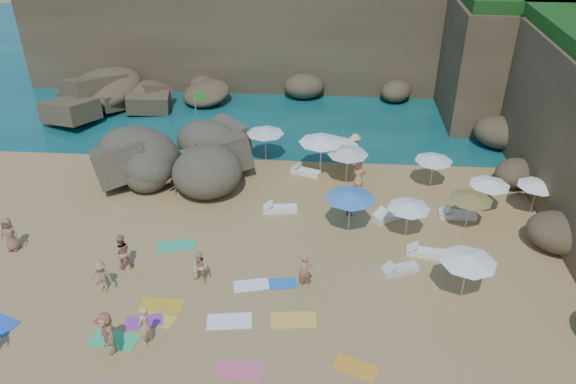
# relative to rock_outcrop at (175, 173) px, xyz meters

# --- Properties ---
(ground) EXTENTS (120.00, 120.00, 0.00)m
(ground) POSITION_rel_rock_outcrop_xyz_m (5.09, -7.98, 0.00)
(ground) COLOR tan
(ground) RESTS_ON ground
(seawater) EXTENTS (120.00, 120.00, 0.00)m
(seawater) POSITION_rel_rock_outcrop_xyz_m (5.09, 22.02, 0.00)
(seawater) COLOR #0C4751
(seawater) RESTS_ON ground
(cliff_back) EXTENTS (44.00, 8.00, 8.00)m
(cliff_back) POSITION_rel_rock_outcrop_xyz_m (7.09, 17.02, 4.00)
(cliff_back) COLOR brown
(cliff_back) RESTS_ON ground
(cliff_corner) EXTENTS (10.00, 12.00, 8.00)m
(cliff_corner) POSITION_rel_rock_outcrop_xyz_m (22.09, 12.02, 4.00)
(cliff_corner) COLOR brown
(cliff_corner) RESTS_ON ground
(rock_promontory) EXTENTS (12.00, 7.00, 2.00)m
(rock_promontory) POSITION_rel_rock_outcrop_xyz_m (-5.91, 8.02, 0.00)
(rock_promontory) COLOR brown
(rock_promontory) RESTS_ON ground
(marina_masts) EXTENTS (3.10, 0.10, 6.00)m
(marina_masts) POSITION_rel_rock_outcrop_xyz_m (-11.41, 22.02, 3.00)
(marina_masts) COLOR white
(marina_masts) RESTS_ON ground
(rock_outcrop) EXTENTS (8.27, 6.68, 3.01)m
(rock_outcrop) POSITION_rel_rock_outcrop_xyz_m (0.00, 0.00, 0.00)
(rock_outcrop) COLOR brown
(rock_outcrop) RESTS_ON ground
(flag_pole) EXTENTS (0.76, 0.09, 3.91)m
(flag_pole) POSITION_rel_rock_outcrop_xyz_m (0.90, 3.33, 2.49)
(flag_pole) COLOR silver
(flag_pole) RESTS_ON ground
(parasol_0) EXTENTS (2.30, 2.30, 2.17)m
(parasol_0) POSITION_rel_rock_outcrop_xyz_m (5.22, 2.03, 2.00)
(parasol_0) COLOR silver
(parasol_0) RESTS_ON ground
(parasol_1) EXTENTS (2.60, 2.60, 2.46)m
(parasol_1) POSITION_rel_rock_outcrop_xyz_m (8.61, 0.56, 2.26)
(parasol_1) COLOR silver
(parasol_1) RESTS_ON ground
(parasol_2) EXTENTS (2.04, 2.04, 1.92)m
(parasol_2) POSITION_rel_rock_outcrop_xyz_m (9.73, 1.33, 1.77)
(parasol_2) COLOR silver
(parasol_2) RESTS_ON ground
(parasol_3) EXTENTS (2.11, 2.11, 2.00)m
(parasol_3) POSITION_rel_rock_outcrop_xyz_m (14.88, -0.52, 1.83)
(parasol_3) COLOR silver
(parasol_3) RESTS_ON ground
(parasol_4) EXTENTS (2.09, 2.09, 1.98)m
(parasol_4) POSITION_rel_rock_outcrop_xyz_m (17.34, -3.00, 1.82)
(parasol_4) COLOR silver
(parasol_4) RESTS_ON ground
(parasol_5) EXTENTS (2.09, 2.09, 1.98)m
(parasol_5) POSITION_rel_rock_outcrop_xyz_m (12.96, -5.49, 1.81)
(parasol_5) COLOR silver
(parasol_5) RESTS_ON ground
(parasol_6) EXTENTS (2.14, 2.14, 2.03)m
(parasol_6) POSITION_rel_rock_outcrop_xyz_m (16.07, -4.58, 1.86)
(parasol_6) COLOR silver
(parasol_6) RESTS_ON ground
(parasol_7) EXTENTS (2.35, 2.35, 2.22)m
(parasol_7) POSITION_rel_rock_outcrop_xyz_m (10.12, -0.41, 2.04)
(parasol_7) COLOR silver
(parasol_7) RESTS_ON ground
(parasol_8) EXTENTS (2.05, 2.05, 1.94)m
(parasol_8) POSITION_rel_rock_outcrop_xyz_m (19.79, -2.89, 1.78)
(parasol_8) COLOR silver
(parasol_8) RESTS_ON ground
(parasol_9) EXTENTS (2.37, 2.37, 2.24)m
(parasol_9) POSITION_rel_rock_outcrop_xyz_m (14.87, -9.79, 2.06)
(parasol_9) COLOR silver
(parasol_9) RESTS_ON ground
(parasol_10) EXTENTS (2.45, 2.45, 2.32)m
(parasol_10) POSITION_rel_rock_outcrop_xyz_m (10.15, -5.24, 2.13)
(parasol_10) COLOR silver
(parasol_10) RESTS_ON ground
(lounger_0) EXTENTS (2.11, 1.65, 0.32)m
(lounger_0) POSITION_rel_rock_outcrop_xyz_m (12.44, -3.84, 0.16)
(lounger_0) COLOR white
(lounger_0) RESTS_ON ground
(lounger_1) EXTENTS (1.86, 1.12, 0.27)m
(lounger_1) POSITION_rel_rock_outcrop_xyz_m (7.75, 0.46, 0.14)
(lounger_1) COLOR white
(lounger_1) RESTS_ON ground
(lounger_2) EXTENTS (1.94, 0.72, 0.30)m
(lounger_2) POSITION_rel_rock_outcrop_xyz_m (15.83, -3.61, 0.15)
(lounger_2) COLOR silver
(lounger_2) RESTS_ON ground
(lounger_3) EXTENTS (1.83, 0.78, 0.28)m
(lounger_3) POSITION_rel_rock_outcrop_xyz_m (6.59, -3.67, 0.14)
(lounger_3) COLOR white
(lounger_3) RESTS_ON ground
(lounger_4) EXTENTS (1.82, 0.85, 0.27)m
(lounger_4) POSITION_rel_rock_outcrop_xyz_m (13.74, -6.96, 0.14)
(lounger_4) COLOR white
(lounger_4) RESTS_ON ground
(lounger_5) EXTENTS (1.78, 1.15, 0.26)m
(lounger_5) POSITION_rel_rock_outcrop_xyz_m (12.43, -8.29, 0.13)
(lounger_5) COLOR silver
(lounger_5) RESTS_ON ground
(towel_2) EXTENTS (1.82, 0.93, 0.03)m
(towel_2) POSITION_rel_rock_outcrop_xyz_m (2.20, -11.26, 0.02)
(towel_2) COLOR gold
(towel_2) RESTS_ON ground
(towel_3) EXTENTS (1.99, 1.20, 0.03)m
(towel_3) POSITION_rel_rock_outcrop_xyz_m (0.88, -13.30, 0.02)
(towel_3) COLOR #37C272
(towel_3) RESTS_ON ground
(towel_4) EXTENTS (1.63, 1.13, 0.03)m
(towel_4) POSITION_rel_rock_outcrop_xyz_m (2.24, -12.05, 0.01)
(towel_4) COLOR gold
(towel_4) RESTS_ON ground
(towel_5) EXTENTS (1.67, 1.09, 0.03)m
(towel_5) POSITION_rel_rock_outcrop_xyz_m (5.81, -9.72, 0.01)
(towel_5) COLOR white
(towel_5) RESTS_ON ground
(towel_6) EXTENTS (1.66, 1.15, 0.03)m
(towel_6) POSITION_rel_rock_outcrop_xyz_m (1.77, -12.24, 0.01)
(towel_6) COLOR purple
(towel_6) RESTS_ON ground
(towel_8) EXTENTS (1.59, 0.98, 0.03)m
(towel_8) POSITION_rel_rock_outcrop_xyz_m (7.06, -9.53, 0.01)
(towel_8) COLOR blue
(towel_8) RESTS_ON ground
(towel_9) EXTENTS (1.77, 0.93, 0.03)m
(towel_9) POSITION_rel_rock_outcrop_xyz_m (6.03, -14.49, 0.02)
(towel_9) COLOR #E85A75
(towel_9) RESTS_ON ground
(towel_10) EXTENTS (1.81, 1.37, 0.03)m
(towel_10) POSITION_rel_rock_outcrop_xyz_m (10.25, -14.02, 0.01)
(towel_10) COLOR orange
(towel_10) RESTS_ON ground
(towel_11) EXTENTS (1.96, 1.28, 0.03)m
(towel_11) POSITION_rel_rock_outcrop_xyz_m (1.82, -7.10, 0.02)
(towel_11) COLOR #32B073
(towel_11) RESTS_ON ground
(towel_12) EXTENTS (1.93, 1.10, 0.03)m
(towel_12) POSITION_rel_rock_outcrop_xyz_m (7.79, -11.72, 0.02)
(towel_12) COLOR #FFB743
(towel_12) RESTS_ON ground
(towel_13) EXTENTS (1.92, 1.14, 0.03)m
(towel_13) POSITION_rel_rock_outcrop_xyz_m (5.21, -11.98, 0.02)
(towel_13) COLOR white
(towel_13) RESTS_ON ground
(person_stand_1) EXTENTS (1.04, 0.93, 1.75)m
(person_stand_1) POSITION_rel_rock_outcrop_xyz_m (-0.15, -8.86, 0.88)
(person_stand_1) COLOR tan
(person_stand_1) RESTS_ON ground
(person_stand_2) EXTENTS (1.33, 0.98, 1.91)m
(person_stand_2) POSITION_rel_rock_outcrop_xyz_m (10.64, 2.10, 0.95)
(person_stand_2) COLOR #F6BC8C
(person_stand_2) RESTS_ON ground
(person_stand_3) EXTENTS (0.41, 0.93, 1.57)m
(person_stand_3) POSITION_rel_rock_outcrop_xyz_m (10.17, -3.75, 0.78)
(person_stand_3) COLOR #9C634E
(person_stand_3) RESTS_ON ground
(person_stand_4) EXTENTS (0.87, 0.79, 1.57)m
(person_stand_4) POSITION_rel_rock_outcrop_xyz_m (10.77, -0.70, 0.79)
(person_stand_4) COLOR tan
(person_stand_4) RESTS_ON ground
(person_stand_5) EXTENTS (1.43, 0.93, 1.50)m
(person_stand_5) POSITION_rel_rock_outcrop_xyz_m (0.79, -2.12, 0.75)
(person_stand_5) COLOR tan
(person_stand_5) RESTS_ON ground
(person_stand_6) EXTENTS (0.60, 0.75, 1.79)m
(person_stand_6) POSITION_rel_rock_outcrop_xyz_m (2.21, -13.32, 0.89)
(person_stand_6) COLOR #E6AF83
(person_stand_6) RESTS_ON ground
(person_lie_0) EXTENTS (1.18, 1.64, 0.41)m
(person_lie_0) POSITION_rel_rock_outcrop_xyz_m (-0.53, -10.49, 0.20)
(person_lie_0) COLOR #B07C58
(person_lie_0) RESTS_ON ground
(person_lie_2) EXTENTS (0.94, 1.77, 0.46)m
(person_lie_2) POSITION_rel_rock_outcrop_xyz_m (-5.85, -7.94, 0.23)
(person_lie_2) COLOR #915F48
(person_lie_2) RESTS_ON ground
(person_lie_3) EXTENTS (2.42, 2.41, 0.47)m
(person_lie_3) POSITION_rel_rock_outcrop_xyz_m (0.92, -13.76, 0.24)
(person_lie_3) COLOR tan
(person_lie_3) RESTS_ON ground
(person_lie_4) EXTENTS (0.93, 1.78, 0.40)m
(person_lie_4) POSITION_rel_rock_outcrop_xyz_m (8.17, -9.68, 0.20)
(person_lie_4) COLOR #B07558
(person_lie_4) RESTS_ON ground
(person_lie_5) EXTENTS (1.26, 1.69, 0.58)m
(person_lie_5) POSITION_rel_rock_outcrop_xyz_m (3.58, -9.64, 0.29)
(person_lie_5) COLOR #E1AE80
(person_lie_5) RESTS_ON ground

